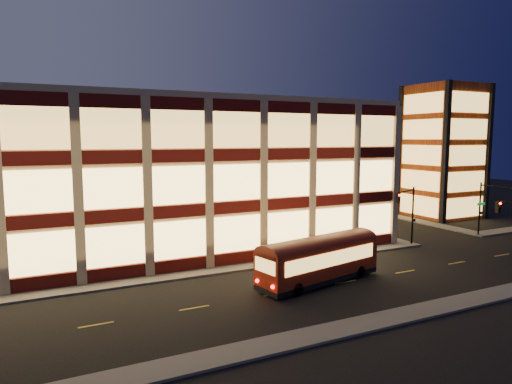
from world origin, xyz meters
TOP-DOWN VIEW (x-y plane):
  - ground at (0.00, 0.00)m, footprint 200.00×200.00m
  - sidewalk_office_south at (-3.00, 1.00)m, footprint 54.00×2.00m
  - sidewalk_office_east at (23.00, 17.00)m, footprint 2.00×30.00m
  - sidewalk_tower_west at (34.00, 17.00)m, footprint 2.00×30.00m
  - sidewalk_near at (0.00, -13.00)m, footprint 100.00×2.00m
  - office_building at (-2.91, 16.91)m, footprint 50.45×30.45m
  - stair_tower at (39.95, 11.95)m, footprint 8.60×8.60m
  - traffic_signal_far at (22.21, 0.24)m, footprint 3.79×1.87m
  - traffic_signal_right at (33.50, -0.62)m, footprint 1.20×4.37m
  - trolley_bus at (8.14, -5.14)m, footprint 10.78×4.69m

SIDE VIEW (x-z plane):
  - ground at x=0.00m, z-range 0.00..0.00m
  - sidewalk_office_south at x=-3.00m, z-range 0.00..0.15m
  - sidewalk_office_east at x=23.00m, z-range 0.00..0.15m
  - sidewalk_tower_west at x=34.00m, z-range 0.00..0.15m
  - sidewalk_near at x=0.00m, z-range 0.00..0.15m
  - trolley_bus at x=8.14m, z-range 0.19..3.74m
  - traffic_signal_right at x=33.50m, z-range 1.10..7.10m
  - traffic_signal_far at x=22.21m, z-range 1.11..7.11m
  - office_building at x=-2.91m, z-range 0.00..14.50m
  - stair_tower at x=39.95m, z-range -0.01..17.99m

